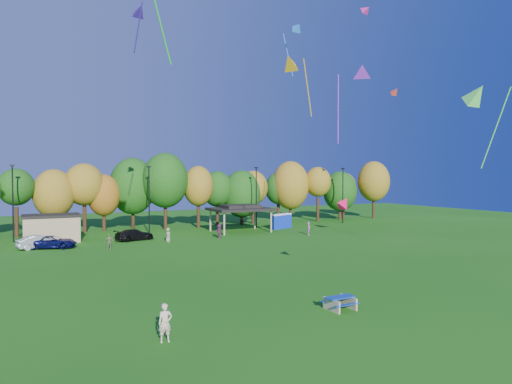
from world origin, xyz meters
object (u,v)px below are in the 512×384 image
car_b (39,242)px  car_c (53,242)px  porta_potties (281,221)px  kite_flyer (165,323)px  car_d (135,235)px  picnic_table (340,302)px

car_b → car_c: bearing=-122.4°
porta_potties → kite_flyer: bearing=-126.6°
porta_potties → car_b: size_ratio=0.85×
car_b → car_d: bearing=-94.9°
porta_potties → car_c: bearing=-170.7°
picnic_table → car_b: 35.75m
kite_flyer → car_d: kite_flyer is taller
picnic_table → car_c: 34.87m
porta_potties → car_c: porta_potties is taller
car_c → car_d: size_ratio=1.04×
car_d → picnic_table: bearing=171.0°
car_c → kite_flyer: bearing=-155.3°
porta_potties → picnic_table: size_ratio=2.05×
car_b → car_c: car_b is taller
porta_potties → car_c: size_ratio=0.77×
kite_flyer → car_c: bearing=100.5°
kite_flyer → car_b: 33.26m
car_b → porta_potties: bearing=-96.1°
picnic_table → car_d: (-4.56, 34.20, 0.24)m
picnic_table → car_b: car_b is taller
car_b → car_d: 10.55m
car_b → car_d: size_ratio=0.94×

